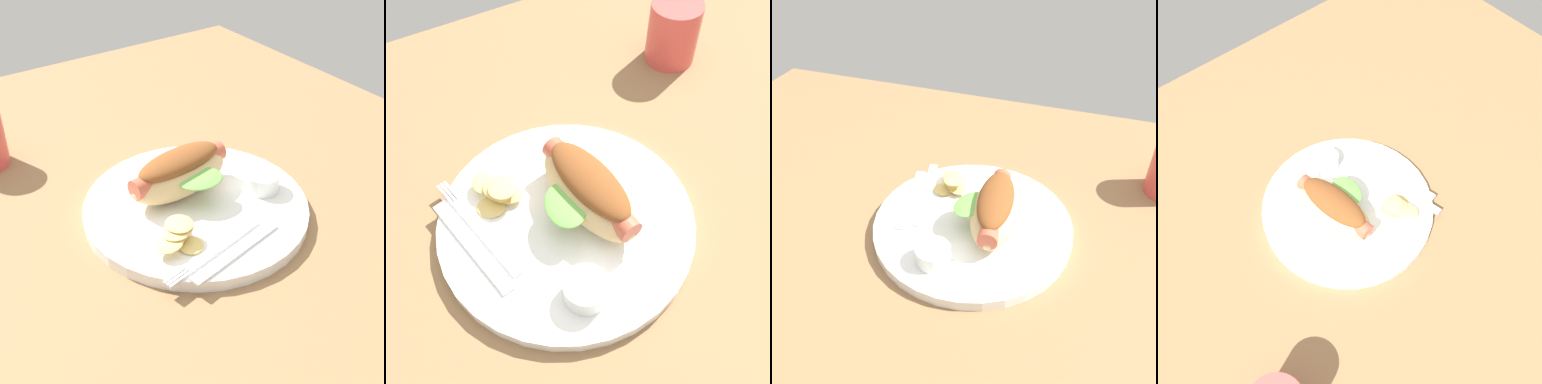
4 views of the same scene
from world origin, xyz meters
TOP-DOWN VIEW (x-y plane):
  - ground_plane at (0.00, 0.00)cm, footprint 120.00×90.00cm
  - plate at (-2.55, -2.52)cm, footprint 28.84×28.84cm
  - hot_dog at (-5.64, -2.89)cm, footprint 10.28×15.42cm
  - sauce_ramekin at (-0.21, 6.44)cm, footprint 4.63×4.63cm
  - fork at (6.48, -5.93)cm, footprint 4.15×15.21cm
  - knife at (8.00, -4.34)cm, footprint 4.01×13.93cm
  - chips_pile at (2.89, -8.81)cm, footprint 6.81×6.67cm
  - drinking_cup at (-29.96, -21.25)cm, footprint 7.29×7.29cm

SIDE VIEW (x-z plane):
  - ground_plane at x=0.00cm, z-range -1.80..0.00cm
  - plate at x=-2.55cm, z-range 0.00..1.60cm
  - knife at x=8.00cm, z-range 1.60..1.96cm
  - fork at x=6.48cm, z-range 1.60..2.00cm
  - sauce_ramekin at x=-0.21cm, z-range 1.60..4.07cm
  - chips_pile at x=2.89cm, z-range 1.65..4.28cm
  - drinking_cup at x=-29.96cm, z-range 0.00..8.93cm
  - hot_dog at x=-5.64cm, z-range 1.77..7.83cm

